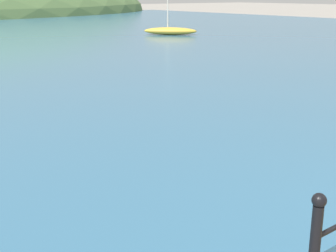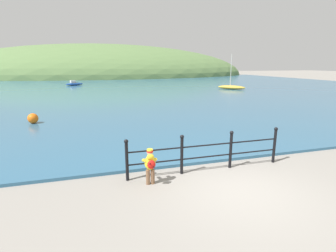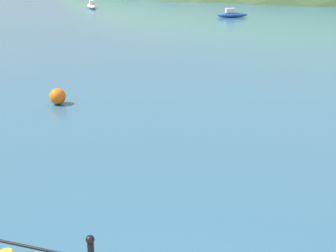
{
  "view_description": "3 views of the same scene",
  "coord_description": "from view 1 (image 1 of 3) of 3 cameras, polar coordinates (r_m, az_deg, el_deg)",
  "views": [
    {
      "loc": [
        -5.78,
        -0.43,
        2.72
      ],
      "look_at": [
        -1.78,
        4.68,
        0.87
      ],
      "focal_mm": 50.0,
      "sensor_mm": 36.0,
      "label": 1
    },
    {
      "loc": [
        -3.62,
        -5.39,
        3.22
      ],
      "look_at": [
        -0.85,
        3.86,
        0.91
      ],
      "focal_mm": 28.0,
      "sensor_mm": 36.0,
      "label": 2
    },
    {
      "loc": [
        1.54,
        -3.29,
        4.7
      ],
      "look_at": [
        -1.45,
        5.82,
        1.26
      ],
      "focal_mm": 50.0,
      "sensor_mm": 36.0,
      "label": 3
    }
  ],
  "objects": [
    {
      "name": "boat_far_right",
      "position": [
        30.95,
        0.28,
        11.55
      ],
      "size": [
        3.06,
        3.15,
        4.26
      ],
      "color": "gold",
      "rests_on": "water"
    }
  ]
}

